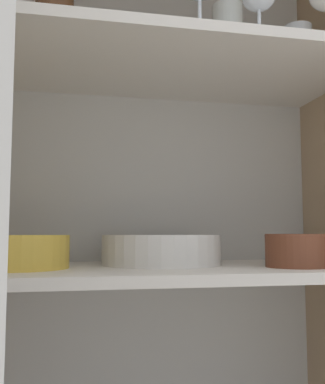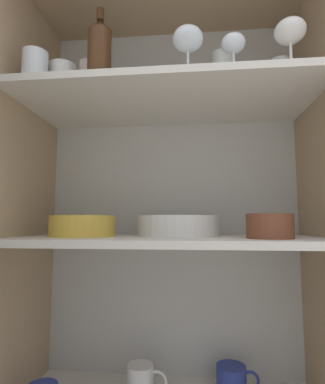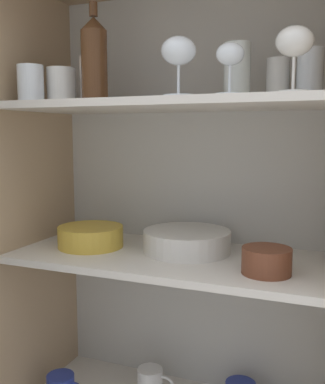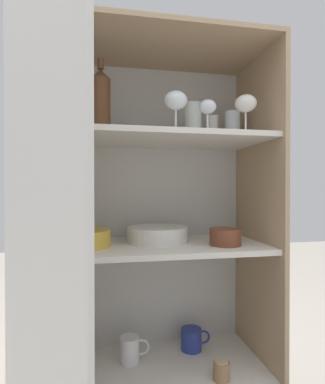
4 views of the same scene
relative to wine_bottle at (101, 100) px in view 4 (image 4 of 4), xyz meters
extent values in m
cube|color=silver|center=(0.19, 0.28, -0.54)|extent=(0.92, 0.02, 1.53)
cube|color=tan|center=(-0.26, 0.07, -0.54)|extent=(0.02, 0.43, 1.53)
cube|color=tan|center=(0.65, 0.07, -0.54)|extent=(0.02, 0.43, 1.53)
cube|color=tan|center=(0.19, 0.07, 0.24)|extent=(0.92, 0.43, 0.02)
cube|color=silver|center=(0.19, 0.07, -1.03)|extent=(0.89, 0.39, 0.02)
cube|color=silver|center=(0.19, 0.07, -0.55)|extent=(0.89, 0.39, 0.02)
cube|color=silver|center=(0.19, 0.07, -0.12)|extent=(0.89, 0.39, 0.02)
cube|color=silver|center=(-0.14, -0.33, -0.54)|extent=(0.27, 0.39, 1.53)
cylinder|color=white|center=(0.55, 0.10, -0.05)|extent=(0.06, 0.06, 0.12)
cylinder|color=white|center=(0.37, 0.09, -0.04)|extent=(0.07, 0.07, 0.14)
cylinder|color=white|center=(-0.17, -0.05, -0.06)|extent=(0.07, 0.07, 0.10)
cylinder|color=white|center=(-0.12, 0.02, -0.06)|extent=(0.08, 0.08, 0.10)
cylinder|color=silver|center=(-0.06, 0.08, -0.05)|extent=(0.06, 0.06, 0.14)
cylinder|color=white|center=(0.47, 0.14, -0.06)|extent=(0.06, 0.06, 0.11)
cylinder|color=white|center=(0.26, -0.06, -0.11)|extent=(0.08, 0.08, 0.01)
cylinder|color=white|center=(0.26, -0.06, -0.07)|extent=(0.01, 0.01, 0.07)
ellipsoid|color=white|center=(0.26, -0.06, -0.01)|extent=(0.08, 0.08, 0.07)
cylinder|color=white|center=(0.53, -0.06, -0.11)|extent=(0.06, 0.06, 0.01)
cylinder|color=white|center=(0.53, -0.06, -0.07)|extent=(0.01, 0.01, 0.07)
ellipsoid|color=white|center=(0.53, -0.06, -0.01)|extent=(0.08, 0.08, 0.06)
cylinder|color=white|center=(0.38, -0.05, -0.11)|extent=(0.07, 0.07, 0.01)
cylinder|color=white|center=(0.38, -0.05, -0.08)|extent=(0.01, 0.01, 0.06)
ellipsoid|color=white|center=(0.38, -0.05, -0.02)|extent=(0.06, 0.06, 0.05)
cylinder|color=#4C2D19|center=(0.00, 0.00, -0.02)|extent=(0.07, 0.07, 0.19)
cone|color=#4C2D19|center=(0.00, 0.00, 0.09)|extent=(0.07, 0.07, 0.04)
cylinder|color=#4C2D19|center=(0.00, 0.00, 0.13)|extent=(0.02, 0.02, 0.04)
cylinder|color=silver|center=(0.23, 0.12, -0.53)|extent=(0.25, 0.25, 0.01)
cylinder|color=silver|center=(0.23, 0.12, -0.52)|extent=(0.25, 0.25, 0.01)
cylinder|color=silver|center=(0.23, 0.12, -0.52)|extent=(0.25, 0.25, 0.01)
cylinder|color=silver|center=(0.23, 0.12, -0.51)|extent=(0.25, 0.25, 0.01)
cylinder|color=silver|center=(0.23, 0.12, -0.50)|extent=(0.25, 0.25, 0.01)
cylinder|color=silver|center=(0.23, 0.12, -0.49)|extent=(0.25, 0.25, 0.01)
cylinder|color=silver|center=(0.23, 0.12, -0.48)|extent=(0.25, 0.25, 0.01)
cylinder|color=gold|center=(-0.06, 0.07, -0.51)|extent=(0.20, 0.20, 0.06)
torus|color=gold|center=(-0.06, 0.07, -0.48)|extent=(0.19, 0.19, 0.01)
cylinder|color=brown|center=(0.47, 0.00, -0.51)|extent=(0.12, 0.12, 0.06)
torus|color=brown|center=(0.47, 0.00, -0.48)|extent=(0.12, 0.12, 0.01)
cylinder|color=#283893|center=(-0.14, -0.01, -0.98)|extent=(0.08, 0.08, 0.09)
torus|color=#283893|center=(-0.08, -0.01, -0.97)|extent=(0.06, 0.01, 0.06)
cylinder|color=white|center=(0.11, 0.11, -0.97)|extent=(0.08, 0.08, 0.10)
torus|color=white|center=(0.16, 0.11, -0.97)|extent=(0.07, 0.01, 0.07)
cylinder|color=#283893|center=(0.38, 0.16, -0.98)|extent=(0.09, 0.09, 0.09)
torus|color=#283893|center=(0.44, 0.16, -0.97)|extent=(0.06, 0.01, 0.06)
cylinder|color=#99704C|center=(0.43, -0.06, -0.99)|extent=(0.06, 0.06, 0.07)
cylinder|color=tan|center=(0.43, -0.06, -0.95)|extent=(0.05, 0.05, 0.01)
camera|label=1|loc=(0.04, -0.82, -0.47)|focal=42.00mm
camera|label=2|loc=(0.27, -0.82, -0.50)|focal=28.00mm
camera|label=3|loc=(0.63, -1.08, -0.20)|focal=42.00mm
camera|label=4|loc=(0.03, -1.10, -0.32)|focal=28.00mm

